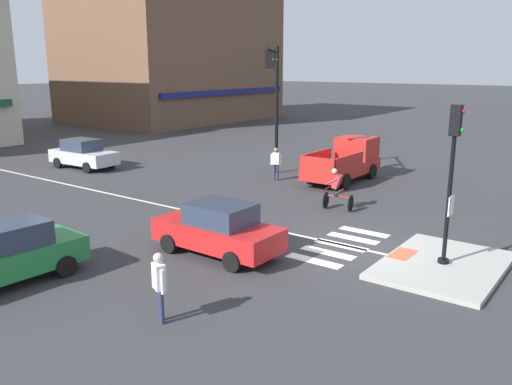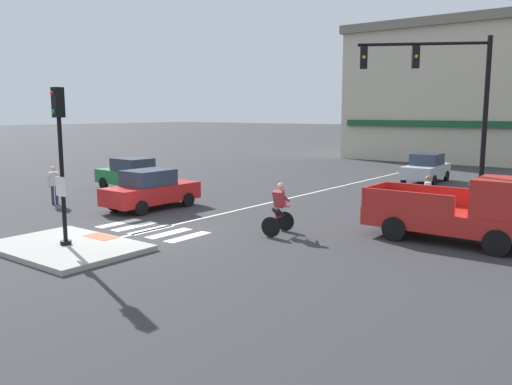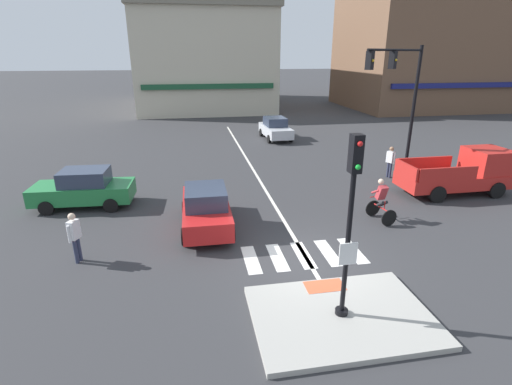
% 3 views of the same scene
% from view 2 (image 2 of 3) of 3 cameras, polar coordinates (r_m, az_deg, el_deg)
% --- Properties ---
extents(ground_plane, '(300.00, 300.00, 0.00)m').
position_cam_2_polar(ground_plane, '(18.04, -12.29, -4.21)').
color(ground_plane, '#333335').
extents(traffic_island, '(4.42, 3.13, 0.15)m').
position_cam_2_polar(traffic_island, '(16.37, -19.92, -5.58)').
color(traffic_island, '#A3A099').
rests_on(traffic_island, ground).
extents(tactile_pad_front, '(1.10, 0.60, 0.01)m').
position_cam_2_polar(tactile_pad_front, '(17.02, -16.49, -4.61)').
color(tactile_pad_front, '#DB5B38').
rests_on(tactile_pad_front, traffic_island).
extents(signal_pole, '(0.44, 0.38, 4.51)m').
position_cam_2_polar(signal_pole, '(15.94, -20.46, 4.21)').
color(signal_pole, black).
rests_on(signal_pole, traffic_island).
extents(crosswalk_stripe_a, '(0.44, 1.80, 0.01)m').
position_cam_2_polar(crosswalk_stripe_a, '(19.62, -14.66, -3.25)').
color(crosswalk_stripe_a, silver).
rests_on(crosswalk_stripe_a, ground).
extents(crosswalk_stripe_b, '(0.44, 1.80, 0.01)m').
position_cam_2_polar(crosswalk_stripe_b, '(18.95, -13.03, -3.60)').
color(crosswalk_stripe_b, silver).
rests_on(crosswalk_stripe_b, ground).
extents(crosswalk_stripe_c, '(0.44, 1.80, 0.01)m').
position_cam_2_polar(crosswalk_stripe_c, '(18.30, -11.29, -3.98)').
color(crosswalk_stripe_c, silver).
rests_on(crosswalk_stripe_c, ground).
extents(crosswalk_stripe_d, '(0.44, 1.80, 0.01)m').
position_cam_2_polar(crosswalk_stripe_d, '(17.68, -9.41, -4.38)').
color(crosswalk_stripe_d, silver).
rests_on(crosswalk_stripe_d, ground).
extents(crosswalk_stripe_e, '(0.44, 1.80, 0.01)m').
position_cam_2_polar(crosswalk_stripe_e, '(17.07, -7.40, -4.80)').
color(crosswalk_stripe_e, silver).
rests_on(crosswalk_stripe_e, ground).
extents(lane_centre_line, '(0.14, 28.00, 0.01)m').
position_cam_2_polar(lane_centre_line, '(25.52, 5.07, -0.28)').
color(lane_centre_line, silver).
rests_on(lane_centre_line, ground).
extents(traffic_light_mast, '(4.11, 2.43, 6.64)m').
position_cam_2_polar(traffic_light_mast, '(20.39, 19.85, 9.94)').
color(traffic_light_mast, black).
rests_on(traffic_light_mast, ground).
extents(building_corner_right, '(15.01, 22.58, 11.20)m').
position_cam_2_polar(building_corner_right, '(54.01, 21.88, 9.82)').
color(building_corner_right, beige).
rests_on(building_corner_right, ground).
extents(car_silver_eastbound_distant, '(1.99, 4.17, 1.64)m').
position_cam_2_polar(car_silver_eastbound_distant, '(31.55, 17.99, 2.52)').
color(car_silver_eastbound_distant, silver).
rests_on(car_silver_eastbound_distant, ground).
extents(car_green_cross_left, '(4.19, 2.02, 1.64)m').
position_cam_2_polar(car_green_cross_left, '(27.92, -13.36, 1.96)').
color(car_green_cross_left, '#237A3D').
rests_on(car_green_cross_left, ground).
extents(car_red_westbound_near, '(1.88, 4.12, 1.64)m').
position_cam_2_polar(car_red_westbound_near, '(22.10, -11.35, 0.32)').
color(car_red_westbound_near, red).
rests_on(car_red_westbound_near, ground).
extents(pickup_truck_red_cross_right, '(5.10, 2.07, 2.08)m').
position_cam_2_polar(pickup_truck_red_cross_right, '(17.08, 21.89, -2.01)').
color(pickup_truck_red_cross_right, red).
rests_on(pickup_truck_red_cross_right, ground).
extents(cyclist, '(0.81, 1.18, 1.68)m').
position_cam_2_polar(cyclist, '(17.25, 2.51, -1.64)').
color(cyclist, black).
rests_on(cyclist, ground).
extents(pedestrian_at_curb_left, '(0.35, 0.51, 1.67)m').
position_cam_2_polar(pedestrian_at_curb_left, '(24.34, -21.09, 1.06)').
color(pedestrian_at_curb_left, '#2D334C').
rests_on(pedestrian_at_curb_left, ground).
extents(pedestrian_waiting_far_side, '(0.34, 0.51, 1.67)m').
position_cam_2_polar(pedestrian_waiting_far_side, '(20.37, 18.12, -0.16)').
color(pedestrian_waiting_far_side, '#2D334C').
rests_on(pedestrian_waiting_far_side, ground).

